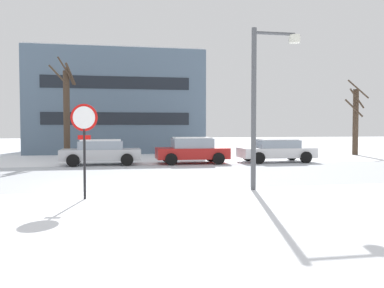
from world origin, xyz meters
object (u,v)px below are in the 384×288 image
(parked_car_silver, at_px, (101,152))
(parked_car_white, at_px, (276,150))
(street_lamp, at_px, (263,91))
(parked_car_red, at_px, (192,150))
(stop_sign, at_px, (84,132))

(parked_car_silver, xyz_separation_m, parked_car_white, (9.77, -0.14, -0.01))
(street_lamp, bearing_deg, parked_car_silver, 119.14)
(street_lamp, height_order, parked_car_red, street_lamp)
(stop_sign, distance_m, parked_car_silver, 10.41)
(parked_car_silver, bearing_deg, street_lamp, -60.86)
(stop_sign, relative_size, street_lamp, 0.52)
(street_lamp, xyz_separation_m, parked_car_white, (4.39, 9.50, -2.48))
(parked_car_white, bearing_deg, parked_car_silver, 179.20)
(stop_sign, relative_size, parked_car_red, 0.68)
(street_lamp, distance_m, parked_car_white, 10.76)
(parked_car_red, bearing_deg, stop_sign, -115.97)
(parked_car_white, bearing_deg, street_lamp, -114.82)
(parked_car_silver, bearing_deg, stop_sign, -90.59)
(parked_car_red, bearing_deg, parked_car_white, -0.47)
(parked_car_red, distance_m, parked_car_white, 4.88)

